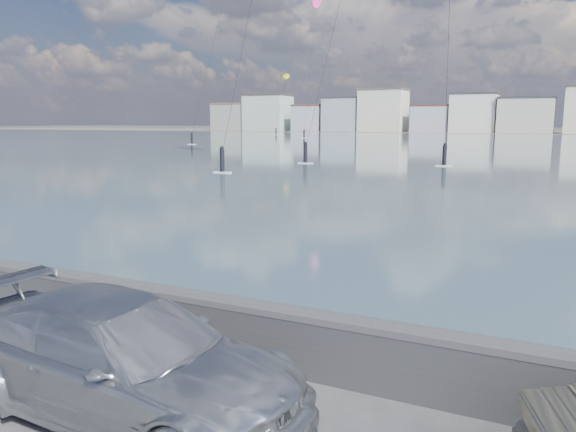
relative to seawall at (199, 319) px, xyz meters
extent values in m
plane|color=#333335|center=(0.00, -2.70, -0.58)|extent=(700.00, 700.00, 0.00)
cube|color=#354E5B|center=(0.00, 88.80, -0.58)|extent=(500.00, 177.00, 0.00)
cube|color=#4C473D|center=(0.00, 197.30, -0.57)|extent=(500.00, 60.00, 0.00)
cube|color=#28282B|center=(0.00, 0.00, -0.13)|extent=(400.00, 0.35, 0.90)
cylinder|color=#28282B|center=(0.00, 0.00, 0.32)|extent=(400.00, 0.36, 0.36)
cube|color=gray|center=(-112.00, 183.30, 4.42)|extent=(14.00, 11.00, 10.00)
cube|color=brown|center=(-112.00, 183.30, 9.72)|extent=(14.28, 11.22, 0.60)
cube|color=#B7C6BC|center=(-96.50, 183.30, 5.92)|extent=(16.00, 12.00, 13.00)
cube|color=#383330|center=(-96.50, 183.30, 12.72)|extent=(16.32, 12.24, 0.60)
cube|color=#B2B7C6|center=(-79.00, 183.30, 3.92)|extent=(11.00, 10.00, 9.00)
cube|color=brown|center=(-79.00, 183.30, 8.72)|extent=(11.22, 10.20, 0.60)
cube|color=#9EA8B7|center=(-66.00, 183.30, 5.17)|extent=(13.00, 11.00, 11.50)
cube|color=#2D2D33|center=(-66.00, 183.30, 11.22)|extent=(13.26, 11.22, 0.60)
cube|color=silver|center=(-51.50, 183.30, 6.42)|extent=(15.00, 12.00, 14.00)
cube|color=#4C423D|center=(-51.50, 183.30, 13.72)|extent=(15.30, 12.24, 0.60)
cube|color=#B2B7C6|center=(-35.00, 183.30, 3.67)|extent=(12.00, 10.00, 8.50)
cube|color=#562D23|center=(-35.00, 183.30, 8.22)|extent=(12.24, 10.20, 0.60)
cube|color=white|center=(-21.50, 183.30, 5.42)|extent=(14.00, 11.00, 12.00)
cube|color=#2D2D33|center=(-21.50, 183.30, 11.72)|extent=(14.28, 11.22, 0.60)
cube|color=beige|center=(-6.00, 183.30, 4.67)|extent=(16.00, 13.00, 10.50)
cube|color=#2D2D33|center=(-6.00, 183.30, 10.22)|extent=(16.32, 13.26, 0.60)
imported|color=#BABCC1|center=(0.23, -2.05, 0.19)|extent=(5.40, 2.38, 1.54)
ellipsoid|color=#E5338C|center=(-49.85, 120.71, 31.26)|extent=(4.62, 8.39, 6.26)
cube|color=white|center=(-46.59, 106.69, -0.53)|extent=(1.40, 0.42, 0.08)
cylinder|color=black|center=(-46.59, 106.69, 0.37)|extent=(0.36, 0.36, 1.70)
sphere|color=black|center=(-46.59, 106.69, 1.27)|extent=(0.28, 0.28, 0.28)
cylinder|color=black|center=(-48.22, 113.70, 15.99)|extent=(3.30, 14.05, 30.55)
cube|color=white|center=(-49.41, 68.59, -0.53)|extent=(1.40, 0.42, 0.08)
cylinder|color=black|center=(-49.41, 68.59, 0.37)|extent=(0.36, 0.36, 1.70)
sphere|color=black|center=(-49.41, 68.59, 1.27)|extent=(0.28, 0.28, 0.28)
cylinder|color=black|center=(-49.18, 75.84, 17.50)|extent=(0.49, 14.53, 33.57)
cube|color=white|center=(-3.82, 41.38, -0.53)|extent=(1.40, 0.42, 0.08)
cylinder|color=black|center=(-3.82, 41.38, 0.37)|extent=(0.36, 0.36, 1.70)
sphere|color=black|center=(-3.82, 41.38, 1.27)|extent=(0.28, 0.28, 0.28)
ellipsoid|color=yellow|center=(-69.66, 144.36, 16.06)|extent=(5.59, 7.97, 3.12)
cube|color=white|center=(-66.35, 131.46, -0.53)|extent=(1.40, 0.42, 0.08)
cylinder|color=black|center=(-66.35, 131.46, 0.37)|extent=(0.36, 0.36, 1.70)
sphere|color=black|center=(-66.35, 131.46, 1.27)|extent=(0.28, 0.28, 0.28)
cylinder|color=black|center=(-68.01, 137.91, 8.39)|extent=(3.34, 12.93, 15.37)
cube|color=white|center=(-17.50, 27.98, -0.53)|extent=(1.40, 0.42, 0.08)
cylinder|color=black|center=(-17.50, 27.98, 0.37)|extent=(0.36, 0.36, 1.70)
sphere|color=black|center=(-17.50, 27.98, 1.27)|extent=(0.28, 0.28, 0.28)
cube|color=white|center=(-15.73, 39.09, -0.53)|extent=(1.40, 0.42, 0.08)
cylinder|color=black|center=(-15.73, 39.09, 0.37)|extent=(0.36, 0.36, 1.70)
sphere|color=black|center=(-15.73, 39.09, 1.27)|extent=(0.28, 0.28, 0.28)
camera|label=1|loc=(5.22, -7.33, 3.25)|focal=35.00mm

